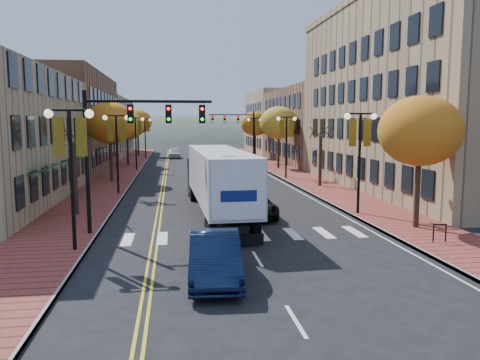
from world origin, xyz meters
name	(u,v)px	position (x,y,z in m)	size (l,w,h in m)	color
ground	(250,246)	(0.00, 0.00, 0.00)	(200.00, 200.00, 0.00)	black
sidewalk_left	(122,172)	(-9.00, 32.50, 0.07)	(4.00, 85.00, 0.15)	brown
sidewalk_right	(281,170)	(9.00, 32.50, 0.07)	(4.00, 85.00, 0.15)	brown
building_left_mid	(52,122)	(-17.00, 36.00, 5.50)	(12.00, 24.00, 11.00)	brown
building_left_far	(90,127)	(-17.00, 61.00, 4.75)	(12.00, 26.00, 9.50)	#9E8966
building_right_near	(441,98)	(18.50, 16.00, 7.50)	(15.00, 28.00, 15.00)	#997F5B
building_right_mid	(333,126)	(18.50, 42.00, 5.00)	(15.00, 24.00, 10.00)	brown
building_right_far	(293,122)	(18.50, 64.00, 5.50)	(15.00, 20.00, 11.00)	#9E8966
tree_left_a	(75,179)	(-9.00, 8.00, 2.25)	(0.28, 0.28, 4.20)	#382619
tree_left_b	(110,123)	(-9.00, 24.00, 5.45)	(4.48, 4.48, 7.21)	#382619
tree_left_c	(127,126)	(-9.00, 40.00, 5.05)	(4.16, 4.16, 6.69)	#382619
tree_left_d	(138,122)	(-9.00, 58.00, 5.60)	(4.61, 4.61, 7.42)	#382619
tree_right_a	(420,131)	(9.00, 2.00, 5.05)	(4.16, 4.16, 6.69)	#382619
tree_right_b	(320,161)	(9.00, 18.00, 2.25)	(0.28, 0.28, 4.20)	#382619
tree_right_c	(279,123)	(9.00, 34.00, 5.45)	(4.48, 4.48, 7.21)	#382619
tree_right_d	(255,124)	(9.00, 50.00, 5.29)	(4.35, 4.35, 7.00)	#382619
lamp_left_a	(71,152)	(-7.50, 0.00, 4.29)	(1.96, 0.36, 6.05)	black
lamp_left_b	(117,139)	(-7.50, 16.00, 4.29)	(1.96, 0.36, 6.05)	black
lamp_left_c	(136,133)	(-7.50, 34.00, 4.29)	(1.96, 0.36, 6.05)	black
lamp_left_d	(145,130)	(-7.50, 52.00, 4.29)	(1.96, 0.36, 6.05)	black
lamp_right_a	(360,143)	(7.50, 6.00, 4.29)	(1.96, 0.36, 6.05)	black
lamp_right_b	(286,135)	(7.50, 24.00, 4.29)	(1.96, 0.36, 6.05)	black
lamp_right_c	(254,131)	(7.50, 42.00, 4.29)	(1.96, 0.36, 6.05)	black
traffic_mast_near	(127,134)	(-5.48, 3.00, 4.92)	(6.10, 0.35, 7.00)	black
traffic_mast_far	(240,127)	(5.48, 42.00, 4.92)	(6.10, 0.34, 7.00)	black
semi_truck	(217,177)	(-0.80, 7.21, 2.31)	(3.00, 15.85, 3.94)	black
navy_sedan	(215,257)	(-1.92, -4.20, 0.82)	(1.74, 4.99, 1.65)	black
black_suv	(254,205)	(1.32, 6.46, 0.69)	(2.28, 4.95, 1.38)	black
car_far_white	(174,153)	(-3.21, 52.75, 0.80)	(1.90, 4.72, 1.61)	silver
car_far_silver	(203,151)	(1.53, 57.35, 0.71)	(2.00, 4.92, 1.43)	#A3A3AA
car_far_oncoming	(209,149)	(3.09, 65.35, 0.73)	(1.55, 4.44, 1.46)	#93939A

